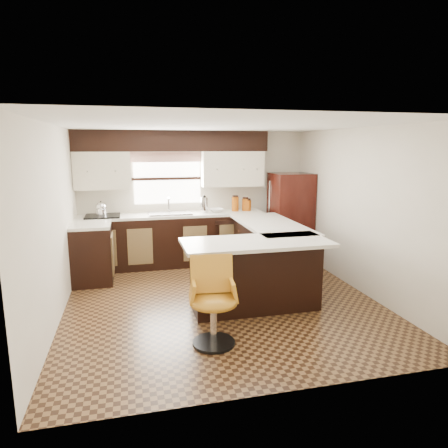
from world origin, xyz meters
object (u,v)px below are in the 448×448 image
object	(u,v)px
peninsula_long	(268,254)
peninsula_return	(255,276)
bar_chair	(214,303)
refrigerator	(290,217)

from	to	relation	value
peninsula_long	peninsula_return	world-z (taller)	same
peninsula_long	bar_chair	xyz separation A→B (m)	(-1.27, -1.83, 0.03)
peninsula_return	refrigerator	xyz separation A→B (m)	(1.35, 2.06, 0.37)
peninsula_long	peninsula_return	size ratio (longest dim) A/B	1.18
peninsula_return	bar_chair	size ratio (longest dim) A/B	1.72
refrigerator	bar_chair	world-z (taller)	refrigerator
peninsula_long	peninsula_return	distance (m)	1.11
refrigerator	peninsula_long	bearing A→B (deg)	-127.27
peninsula_long	refrigerator	bearing A→B (deg)	52.73
peninsula_long	refrigerator	distance (m)	1.42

